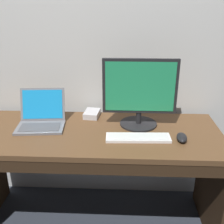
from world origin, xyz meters
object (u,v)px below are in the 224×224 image
at_px(laptop_space_gray, 41,118).
at_px(wired_keyboard, 138,138).
at_px(external_monitor, 140,93).
at_px(computer_mouse, 182,138).
at_px(external_drive_box, 92,114).

height_order(laptop_space_gray, wired_keyboard, laptop_space_gray).
height_order(external_monitor, computer_mouse, external_monitor).
bearing_deg(computer_mouse, external_monitor, 146.23).
bearing_deg(external_drive_box, computer_mouse, -30.28).
bearing_deg(laptop_space_gray, computer_mouse, -10.65).
bearing_deg(external_monitor, wired_keyboard, -93.07).
distance_m(laptop_space_gray, external_monitor, 0.69).
height_order(external_monitor, wired_keyboard, external_monitor).
distance_m(computer_mouse, external_drive_box, 0.69).
relative_size(external_monitor, computer_mouse, 4.09).
xyz_separation_m(external_monitor, external_drive_box, (-0.34, 0.14, -0.22)).
bearing_deg(wired_keyboard, external_drive_box, 133.70).
distance_m(wired_keyboard, computer_mouse, 0.27).
distance_m(wired_keyboard, external_drive_box, 0.48).
relative_size(laptop_space_gray, computer_mouse, 2.79).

